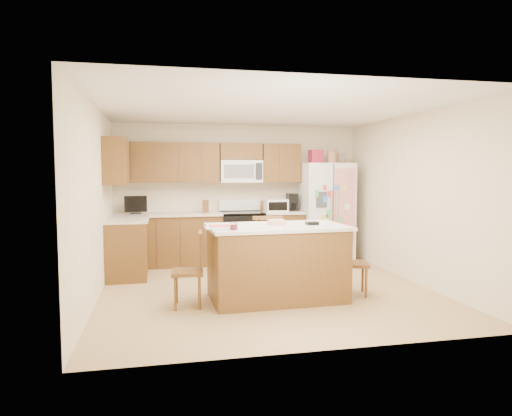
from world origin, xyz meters
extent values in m
plane|color=tan|center=(0.00, 0.00, 0.00)|extent=(4.50, 4.50, 0.00)
cube|color=beige|center=(0.00, 2.25, 1.25)|extent=(4.50, 0.10, 2.50)
cube|color=beige|center=(0.00, -2.25, 1.25)|extent=(4.50, 0.10, 2.50)
cube|color=beige|center=(-2.25, 0.00, 1.25)|extent=(0.10, 4.50, 2.50)
cube|color=beige|center=(2.25, 0.00, 1.25)|extent=(0.10, 4.50, 2.50)
cube|color=white|center=(0.00, 0.00, 2.50)|extent=(4.50, 4.50, 0.04)
cube|color=brown|center=(-1.31, 1.95, 0.44)|extent=(1.87, 0.60, 0.88)
cube|color=brown|center=(0.74, 1.95, 0.44)|extent=(0.72, 0.60, 0.88)
cube|color=brown|center=(-1.95, 1.17, 0.44)|extent=(0.60, 0.95, 0.88)
cube|color=beige|center=(-1.31, 1.94, 0.90)|extent=(1.87, 0.64, 0.04)
cube|color=beige|center=(0.74, 1.94, 0.90)|extent=(0.72, 0.64, 0.04)
cube|color=beige|center=(-1.94, 1.17, 0.90)|extent=(0.64, 0.95, 0.04)
cube|color=brown|center=(-1.32, 2.08, 1.80)|extent=(1.85, 0.33, 0.70)
cube|color=brown|center=(0.75, 2.08, 1.80)|extent=(0.70, 0.33, 0.70)
cube|color=brown|center=(0.00, 2.08, 2.00)|extent=(0.76, 0.33, 0.29)
cube|color=brown|center=(-2.08, 1.17, 1.80)|extent=(0.33, 0.95, 0.70)
cube|color=brown|center=(-1.90, 1.92, 1.80)|extent=(0.02, 0.01, 0.66)
cube|color=brown|center=(-1.90, 1.65, 0.44)|extent=(0.02, 0.01, 0.84)
cube|color=brown|center=(-1.50, 1.92, 1.80)|extent=(0.02, 0.01, 0.66)
cube|color=brown|center=(-1.50, 1.65, 0.44)|extent=(0.02, 0.01, 0.84)
cube|color=brown|center=(-1.10, 1.92, 1.80)|extent=(0.02, 0.01, 0.66)
cube|color=brown|center=(-1.10, 1.65, 0.44)|extent=(0.02, 0.01, 0.84)
cube|color=brown|center=(-0.70, 1.92, 1.80)|extent=(0.01, 0.01, 0.66)
cube|color=brown|center=(-0.70, 1.65, 0.44)|extent=(0.01, 0.01, 0.84)
cube|color=brown|center=(0.70, 1.92, 1.80)|extent=(0.01, 0.01, 0.66)
cube|color=brown|center=(0.70, 1.65, 0.44)|extent=(0.01, 0.01, 0.84)
cube|color=white|center=(0.00, 2.06, 1.65)|extent=(0.76, 0.38, 0.40)
cube|color=slate|center=(-0.06, 1.86, 1.65)|extent=(0.54, 0.01, 0.24)
cube|color=#262626|center=(0.30, 1.86, 1.65)|extent=(0.12, 0.01, 0.30)
cube|color=brown|center=(-0.65, 1.95, 1.03)|extent=(0.10, 0.14, 0.22)
cube|color=black|center=(-1.85, 1.97, 0.93)|extent=(0.18, 0.12, 0.02)
cube|color=black|center=(-1.85, 1.97, 1.09)|extent=(0.38, 0.03, 0.28)
cube|color=#B14C25|center=(0.58, 2.03, 1.01)|extent=(0.35, 0.22, 0.18)
cube|color=white|center=(0.60, 1.80, 1.04)|extent=(0.40, 0.28, 0.23)
cube|color=black|center=(0.60, 1.66, 1.04)|extent=(0.34, 0.01, 0.15)
cube|color=black|center=(0.96, 2.00, 1.08)|extent=(0.18, 0.22, 0.32)
cylinder|color=black|center=(0.96, 1.93, 1.01)|extent=(0.12, 0.12, 0.12)
cube|color=black|center=(0.00, 1.93, 0.44)|extent=(0.76, 0.64, 0.88)
cube|color=black|center=(0.00, 1.60, 0.42)|extent=(0.68, 0.01, 0.42)
cube|color=black|center=(0.00, 1.93, 0.91)|extent=(0.76, 0.64, 0.03)
cube|color=white|center=(0.00, 2.19, 1.03)|extent=(0.76, 0.10, 0.20)
cube|color=white|center=(1.57, 1.88, 0.90)|extent=(0.90, 0.75, 1.80)
cube|color=#4C4C4C|center=(1.57, 1.49, 0.90)|extent=(0.02, 0.01, 1.75)
cube|color=silver|center=(1.52, 1.47, 1.05)|extent=(0.02, 0.03, 0.55)
cube|color=silver|center=(1.62, 1.47, 1.05)|extent=(0.02, 0.03, 0.55)
cube|color=#3F3F44|center=(1.35, 1.49, 1.15)|extent=(0.20, 0.01, 0.28)
cube|color=#D84C59|center=(1.77, 1.49, 1.05)|extent=(0.42, 0.01, 1.30)
cube|color=#A01E3A|center=(1.37, 1.88, 1.92)|extent=(0.22, 0.22, 0.24)
cylinder|color=#B07551|center=(1.67, 1.82, 1.91)|extent=(0.18, 0.18, 0.22)
cube|color=gray|center=(1.85, 1.96, 1.89)|extent=(0.18, 0.20, 0.18)
cube|color=brown|center=(0.02, -0.50, 0.46)|extent=(1.71, 1.00, 0.92)
cube|color=beige|center=(0.02, -0.50, 0.94)|extent=(1.79, 1.08, 0.04)
cylinder|color=#A01E3A|center=(-0.59, -0.81, 0.99)|extent=(0.08, 0.08, 0.06)
cylinder|color=white|center=(-0.59, -0.81, 1.00)|extent=(0.09, 0.09, 0.09)
cube|color=#FFBEB6|center=(0.02, -0.48, 0.99)|extent=(0.21, 0.16, 0.07)
cube|color=black|center=(0.48, -0.54, 0.98)|extent=(0.15, 0.13, 0.04)
cube|color=white|center=(-0.76, -0.65, 0.97)|extent=(0.31, 0.25, 0.01)
cube|color=#D84C4C|center=(-0.72, -0.57, 0.98)|extent=(0.27, 0.21, 0.01)
cylinder|color=white|center=(-0.30, -0.76, 0.97)|extent=(0.14, 0.06, 0.01)
cube|color=brown|center=(-1.13, -0.59, 0.42)|extent=(0.41, 0.42, 0.04)
cylinder|color=brown|center=(-1.26, -0.42, 0.20)|extent=(0.03, 0.03, 0.40)
cylinder|color=brown|center=(-1.28, -0.74, 0.20)|extent=(0.03, 0.03, 0.40)
cylinder|color=brown|center=(-0.98, -0.44, 0.20)|extent=(0.03, 0.03, 0.40)
cylinder|color=brown|center=(-1.00, -0.76, 0.20)|extent=(0.03, 0.03, 0.40)
cylinder|color=brown|center=(-0.96, -0.46, 0.67)|extent=(0.02, 0.02, 0.45)
cylinder|color=brown|center=(-0.96, -0.53, 0.67)|extent=(0.02, 0.02, 0.45)
cylinder|color=brown|center=(-0.97, -0.60, 0.67)|extent=(0.02, 0.02, 0.45)
cylinder|color=brown|center=(-0.98, -0.67, 0.67)|extent=(0.02, 0.02, 0.45)
cylinder|color=brown|center=(-0.98, -0.74, 0.67)|extent=(0.02, 0.02, 0.45)
cube|color=brown|center=(-0.97, -0.60, 0.90)|extent=(0.07, 0.38, 0.05)
cube|color=brown|center=(0.06, 0.21, 0.47)|extent=(0.52, 0.50, 0.05)
cylinder|color=brown|center=(0.27, 0.33, 0.23)|extent=(0.04, 0.04, 0.45)
cylinder|color=brown|center=(-0.08, 0.41, 0.23)|extent=(0.04, 0.04, 0.45)
cylinder|color=brown|center=(0.20, 0.02, 0.23)|extent=(0.04, 0.04, 0.45)
cylinder|color=brown|center=(-0.14, 0.10, 0.23)|extent=(0.04, 0.04, 0.45)
cylinder|color=brown|center=(0.18, 0.01, 0.75)|extent=(0.02, 0.02, 0.50)
cylinder|color=brown|center=(0.10, 0.02, 0.75)|extent=(0.02, 0.02, 0.50)
cylinder|color=brown|center=(0.03, 0.04, 0.75)|extent=(0.02, 0.02, 0.50)
cylinder|color=brown|center=(-0.05, 0.06, 0.75)|extent=(0.02, 0.02, 0.50)
cylinder|color=brown|center=(-0.13, 0.07, 0.75)|extent=(0.02, 0.02, 0.50)
cube|color=brown|center=(0.03, 0.04, 1.00)|extent=(0.42, 0.13, 0.05)
cube|color=brown|center=(1.08, -0.51, 0.42)|extent=(0.47, 0.48, 0.04)
cylinder|color=brown|center=(1.17, -0.70, 0.20)|extent=(0.03, 0.03, 0.40)
cylinder|color=brown|center=(1.26, -0.40, 0.20)|extent=(0.03, 0.03, 0.40)
cylinder|color=brown|center=(0.90, -0.62, 0.20)|extent=(0.03, 0.03, 0.40)
cylinder|color=brown|center=(1.00, -0.32, 0.20)|extent=(0.03, 0.03, 0.40)
cylinder|color=brown|center=(0.89, -0.60, 0.66)|extent=(0.02, 0.02, 0.44)
cylinder|color=brown|center=(0.91, -0.53, 0.66)|extent=(0.02, 0.02, 0.44)
cylinder|color=brown|center=(0.93, -0.46, 0.66)|extent=(0.02, 0.02, 0.44)
cylinder|color=brown|center=(0.95, -0.40, 0.66)|extent=(0.02, 0.02, 0.44)
cylinder|color=brown|center=(0.97, -0.33, 0.66)|extent=(0.02, 0.02, 0.44)
cube|color=brown|center=(0.93, -0.46, 0.88)|extent=(0.15, 0.36, 0.05)
camera|label=1|loc=(-1.45, -6.11, 1.65)|focal=32.00mm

